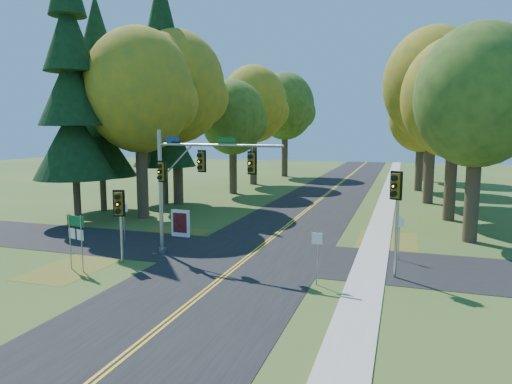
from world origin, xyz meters
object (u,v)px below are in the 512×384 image
(traffic_mast, at_px, (188,176))
(route_sign_cluster, at_px, (76,231))
(east_signal_pole, at_px, (396,198))
(info_kiosk, at_px, (181,223))

(traffic_mast, height_order, route_sign_cluster, traffic_mast)
(east_signal_pole, xyz_separation_m, info_kiosk, (-12.86, 4.43, -2.82))
(route_sign_cluster, height_order, info_kiosk, route_sign_cluster)
(traffic_mast, bearing_deg, east_signal_pole, 7.16)
(info_kiosk, bearing_deg, east_signal_pole, -15.76)
(traffic_mast, relative_size, route_sign_cluster, 2.69)
(traffic_mast, bearing_deg, route_sign_cluster, -129.01)
(traffic_mast, xyz_separation_m, info_kiosk, (-2.62, 4.10, -3.42))
(east_signal_pole, relative_size, info_kiosk, 2.83)
(traffic_mast, relative_size, east_signal_pole, 1.50)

